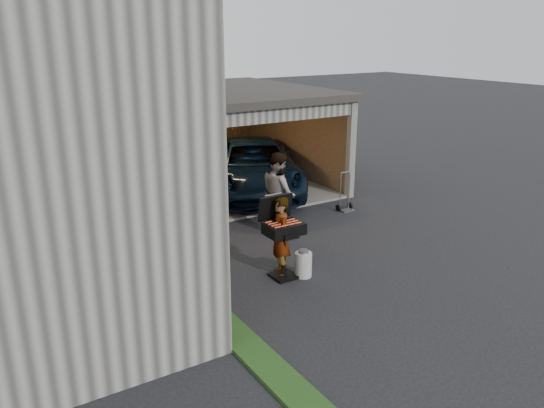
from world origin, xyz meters
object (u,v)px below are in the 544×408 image
at_px(minivan, 254,168).
at_px(bbq_grill, 283,231).
at_px(woman, 280,237).
at_px(plywood_panel, 214,298).
at_px(propane_tank, 303,264).
at_px(hand_truck, 345,203).
at_px(man, 279,192).

relative_size(minivan, bbq_grill, 3.34).
xyz_separation_m(minivan, woman, (-2.34, -5.02, 0.05)).
bearing_deg(plywood_panel, propane_tank, 16.61).
distance_m(bbq_grill, propane_tank, 0.80).
relative_size(minivan, woman, 3.36).
distance_m(propane_tank, hand_truck, 4.15).
bearing_deg(minivan, bbq_grill, -90.74).
bearing_deg(propane_tank, man, 68.05).
xyz_separation_m(man, bbq_grill, (-1.29, -2.16, -0.00)).
bearing_deg(woman, minivan, 171.76).
bearing_deg(hand_truck, plywood_panel, -147.62).
relative_size(minivan, man, 2.80).
relative_size(man, propane_tank, 3.85).
distance_m(minivan, propane_tank, 5.69).
bearing_deg(man, propane_tank, 173.17).
xyz_separation_m(man, propane_tank, (-0.95, -2.35, -0.69)).
bearing_deg(woman, hand_truck, 140.24).
distance_m(man, propane_tank, 2.63).
bearing_deg(woman, propane_tank, 67.67).
relative_size(woman, man, 0.83).
xyz_separation_m(bbq_grill, hand_truck, (3.55, 2.44, -0.73)).
distance_m(plywood_panel, hand_truck, 6.32).
distance_m(minivan, bbq_grill, 5.62).
bearing_deg(hand_truck, woman, -145.51).
xyz_separation_m(man, hand_truck, (2.25, 0.28, -0.73)).
xyz_separation_m(bbq_grill, plywood_panel, (-1.85, -0.85, -0.49)).
relative_size(bbq_grill, hand_truck, 1.49).
bearing_deg(propane_tank, plywood_panel, -163.39).
bearing_deg(minivan, propane_tank, -86.76).
xyz_separation_m(plywood_panel, hand_truck, (5.39, 3.29, -0.24)).
height_order(bbq_grill, plywood_panel, bbq_grill).
distance_m(bbq_grill, hand_truck, 4.37).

